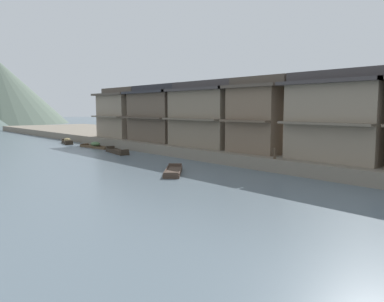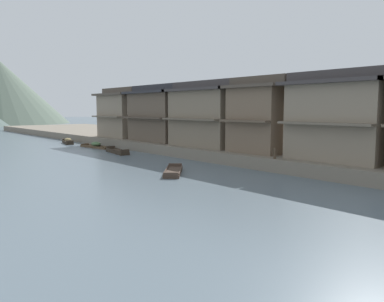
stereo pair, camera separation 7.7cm
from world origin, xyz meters
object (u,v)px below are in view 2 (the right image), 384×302
object	(u,v)px
house_waterfront_second	(342,117)
mooring_post_dock_mid	(275,154)
boat_moored_second	(117,151)
house_waterfront_end	(127,113)
boat_moored_far	(96,146)
boat_moored_third	(173,171)
house_waterfront_far	(163,114)
house_waterfront_tall	(265,115)
boat_midriver_drifting	(68,142)
house_waterfront_narrow	(210,115)

from	to	relation	value
house_waterfront_second	mooring_post_dock_mid	xyz separation A→B (m)	(-2.86, 3.41, -2.62)
boat_moored_second	house_waterfront_end	world-z (taller)	house_waterfront_end
boat_moored_far	mooring_post_dock_mid	world-z (taller)	mooring_post_dock_mid
boat_moored_third	house_waterfront_far	bearing A→B (deg)	56.48
boat_moored_second	boat_moored_far	size ratio (longest dim) A/B	0.85
boat_moored_third	house_waterfront_tall	world-z (taller)	house_waterfront_tall
boat_midriver_drifting	house_waterfront_narrow	size ratio (longest dim) A/B	0.47
boat_midriver_drifting	mooring_post_dock_mid	distance (m)	31.55
house_waterfront_second	house_waterfront_narrow	size ratio (longest dim) A/B	0.91
boat_moored_second	house_waterfront_tall	xyz separation A→B (m)	(5.69, -14.31, 3.78)
boat_moored_third	house_waterfront_far	xyz separation A→B (m)	(9.02, 13.62, 3.81)
boat_moored_second	boat_midriver_drifting	distance (m)	13.78
boat_moored_second	mooring_post_dock_mid	bearing A→B (deg)	-81.32
boat_moored_third	house_waterfront_far	size ratio (longest dim) A/B	0.47
boat_moored_second	house_waterfront_second	bearing A→B (deg)	-75.24
boat_moored_far	house_waterfront_tall	xyz separation A→B (m)	(4.90, -20.69, 3.73)
house_waterfront_far	house_waterfront_end	xyz separation A→B (m)	(0.28, 8.03, 0.00)
house_waterfront_narrow	house_waterfront_end	world-z (taller)	same
boat_moored_second	house_waterfront_narrow	world-z (taller)	house_waterfront_narrow
boat_moored_far	house_waterfront_end	xyz separation A→B (m)	(5.32, 1.78, 3.71)
boat_moored_second	house_waterfront_tall	world-z (taller)	house_waterfront_tall
boat_midriver_drifting	house_waterfront_end	xyz separation A→B (m)	(5.62, -5.62, 3.68)
boat_moored_third	house_waterfront_second	bearing A→B (deg)	-41.00
boat_moored_second	boat_midriver_drifting	size ratio (longest dim) A/B	1.17
house_waterfront_narrow	house_waterfront_far	bearing A→B (deg)	89.52
boat_moored_second	house_waterfront_narrow	xyz separation A→B (m)	(5.76, -7.65, 3.76)
boat_moored_third	house_waterfront_far	world-z (taller)	house_waterfront_far
boat_midriver_drifting	mooring_post_dock_mid	bearing A→B (deg)	-85.99
boat_midriver_drifting	house_waterfront_second	bearing A→B (deg)	-81.74
boat_moored_far	house_waterfront_narrow	bearing A→B (deg)	-70.49
boat_midriver_drifting	house_waterfront_tall	size ratio (longest dim) A/B	0.63
boat_moored_second	house_waterfront_second	size ratio (longest dim) A/B	0.61
boat_midriver_drifting	house_waterfront_narrow	bearing A→B (deg)	-76.19
mooring_post_dock_mid	house_waterfront_narrow	bearing A→B (deg)	73.01
house_waterfront_second	house_waterfront_tall	xyz separation A→B (m)	(0.14, 6.78, 0.02)
boat_moored_far	boat_midriver_drifting	xyz separation A→B (m)	(-0.30, 7.40, 0.03)
boat_moored_far	mooring_post_dock_mid	bearing A→B (deg)	-85.47
boat_moored_far	boat_moored_third	bearing A→B (deg)	-101.33
house_waterfront_second	house_waterfront_far	xyz separation A→B (m)	(0.27, 21.22, -0.01)
boat_moored_third	mooring_post_dock_mid	world-z (taller)	mooring_post_dock_mid
house_waterfront_end	boat_midriver_drifting	bearing A→B (deg)	134.99
house_waterfront_narrow	boat_moored_second	bearing A→B (deg)	126.98
boat_moored_third	house_waterfront_second	xyz separation A→B (m)	(8.75, -7.60, 3.81)
boat_moored_second	mooring_post_dock_mid	size ratio (longest dim) A/B	5.91
boat_moored_far	house_waterfront_narrow	xyz separation A→B (m)	(4.97, -14.03, 3.71)
house_waterfront_second	boat_moored_far	bearing A→B (deg)	99.84
boat_moored_second	mooring_post_dock_mid	world-z (taller)	mooring_post_dock_mid
house_waterfront_end	mooring_post_dock_mid	bearing A→B (deg)	-97.52
house_waterfront_far	mooring_post_dock_mid	world-z (taller)	house_waterfront_far
house_waterfront_narrow	mooring_post_dock_mid	world-z (taller)	house_waterfront_narrow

